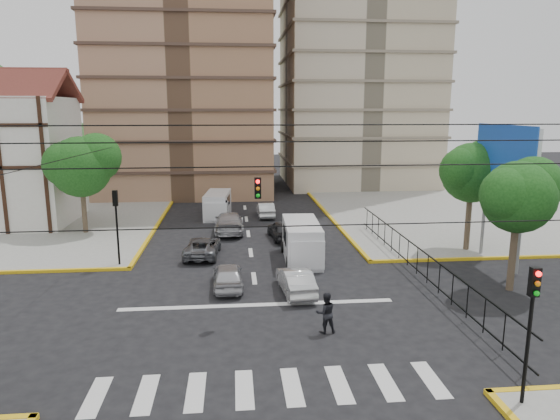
{
  "coord_description": "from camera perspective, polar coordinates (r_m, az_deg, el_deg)",
  "views": [
    {
      "loc": [
        -1.03,
        -21.07,
        9.14
      ],
      "look_at": [
        1.34,
        4.02,
        4.0
      ],
      "focal_mm": 32.0,
      "sensor_mm": 36.0,
      "label": 1
    }
  ],
  "objects": [
    {
      "name": "car_darkgrey_mid_right",
      "position": [
        35.49,
        0.23,
        -2.28
      ],
      "size": [
        2.03,
        4.11,
        1.35
      ],
      "primitive_type": "imported",
      "rotation": [
        0.0,
        0.0,
        3.26
      ],
      "color": "#28282B",
      "rests_on": "ground"
    },
    {
      "name": "pedestrian_crosswalk",
      "position": [
        21.08,
        5.24,
        -11.62
      ],
      "size": [
        0.91,
        0.74,
        1.74
      ],
      "primitive_type": "imported",
      "rotation": [
        0.0,
        0.0,
        3.24
      ],
      "color": "black",
      "rests_on": "ground"
    },
    {
      "name": "traffic_light_se",
      "position": [
        17.04,
        26.77,
        -10.48
      ],
      "size": [
        0.28,
        0.22,
        4.4
      ],
      "color": "black",
      "rests_on": "ground"
    },
    {
      "name": "car_silver_rear_left",
      "position": [
        37.59,
        -5.83,
        -1.41
      ],
      "size": [
        2.16,
        5.28,
        1.53
      ],
      "primitive_type": "imported",
      "rotation": [
        0.0,
        0.0,
        3.15
      ],
      "color": "#B2B1B6",
      "rests_on": "ground"
    },
    {
      "name": "tree_park_a",
      "position": [
        27.37,
        25.74,
        1.7
      ],
      "size": [
        4.41,
        3.6,
        6.83
      ],
      "color": "#473828",
      "rests_on": "ground"
    },
    {
      "name": "van_right_lane",
      "position": [
        30.32,
        2.56,
        -3.77
      ],
      "size": [
        2.24,
        5.31,
        2.36
      ],
      "rotation": [
        0.0,
        0.0,
        -0.04
      ],
      "color": "silver",
      "rests_on": "ground"
    },
    {
      "name": "billboard",
      "position": [
        31.34,
        24.33,
        4.75
      ],
      "size": [
        0.36,
        6.2,
        8.1
      ],
      "color": "slate",
      "rests_on": "ground"
    },
    {
      "name": "tree_tudor",
      "position": [
        38.84,
        -21.7,
        4.92
      ],
      "size": [
        5.39,
        4.4,
        7.43
      ],
      "color": "#473828",
      "rests_on": "ground"
    },
    {
      "name": "car_white_rear_right",
      "position": [
        42.78,
        -1.66,
        0.05
      ],
      "size": [
        1.43,
        3.85,
        1.26
      ],
      "primitive_type": "imported",
      "rotation": [
        0.0,
        0.0,
        3.17
      ],
      "color": "silver",
      "rests_on": "ground"
    },
    {
      "name": "traffic_light_hanging",
      "position": [
        19.33,
        -2.26,
        1.88
      ],
      "size": [
        18.0,
        9.12,
        0.92
      ],
      "color": "black",
      "rests_on": "ground"
    },
    {
      "name": "ground",
      "position": [
        22.99,
        -2.43,
        -11.91
      ],
      "size": [
        160.0,
        160.0,
        0.0
      ],
      "primitive_type": "plane",
      "color": "black",
      "rests_on": "ground"
    },
    {
      "name": "car_grey_mid_left",
      "position": [
        31.82,
        -8.83,
        -4.16
      ],
      "size": [
        2.33,
        4.51,
        1.22
      ],
      "primitive_type": "imported",
      "rotation": [
        0.0,
        0.0,
        3.07
      ],
      "color": "slate",
      "rests_on": "ground"
    },
    {
      "name": "park_fence",
      "position": [
        28.94,
        15.32,
        -7.31
      ],
      "size": [
        0.1,
        22.5,
        1.66
      ],
      "primitive_type": null,
      "color": "black",
      "rests_on": "ground"
    },
    {
      "name": "crosswalk_stripes",
      "position": [
        17.65,
        -1.34,
        -19.64
      ],
      "size": [
        12.0,
        2.4,
        0.01
      ],
      "primitive_type": "cube",
      "color": "silver",
      "rests_on": "ground"
    },
    {
      "name": "tree_park_c",
      "position": [
        33.88,
        21.21,
        4.3
      ],
      "size": [
        4.65,
        3.8,
        7.25
      ],
      "color": "#473828",
      "rests_on": "ground"
    },
    {
      "name": "sidewalk_ne",
      "position": [
        47.02,
        21.29,
        -0.39
      ],
      "size": [
        26.0,
        26.0,
        0.15
      ],
      "primitive_type": "cube",
      "color": "gray",
      "rests_on": "ground"
    },
    {
      "name": "stop_line",
      "position": [
        24.09,
        -2.58,
        -10.77
      ],
      "size": [
        13.0,
        0.4,
        0.01
      ],
      "primitive_type": "cube",
      "color": "silver",
      "rests_on": "ground"
    },
    {
      "name": "van_left_lane",
      "position": [
        42.64,
        -7.15,
        0.48
      ],
      "size": [
        2.3,
        4.9,
        2.14
      ],
      "rotation": [
        0.0,
        0.0,
        -0.1
      ],
      "color": "silver",
      "rests_on": "ground"
    },
    {
      "name": "car_silver_front_left",
      "position": [
        26.2,
        -5.97,
        -7.43
      ],
      "size": [
        1.66,
        3.88,
        1.31
      ],
      "primitive_type": "imported",
      "rotation": [
        0.0,
        0.0,
        3.17
      ],
      "color": "#B4B4B9",
      "rests_on": "ground"
    },
    {
      "name": "car_white_front_right",
      "position": [
        25.31,
        1.81,
        -8.07
      ],
      "size": [
        1.72,
        4.06,
        1.3
      ],
      "primitive_type": "imported",
      "rotation": [
        0.0,
        0.0,
        3.23
      ],
      "color": "silver",
      "rests_on": "ground"
    },
    {
      "name": "tudor_building",
      "position": [
        44.99,
        -29.04,
        5.13
      ],
      "size": [
        10.8,
        8.05,
        12.23
      ],
      "color": "silver",
      "rests_on": "ground"
    },
    {
      "name": "traffic_light_nw",
      "position": [
        30.25,
        -18.21,
        -0.55
      ],
      "size": [
        0.28,
        0.22,
        4.4
      ],
      "color": "black",
      "rests_on": "ground"
    }
  ]
}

